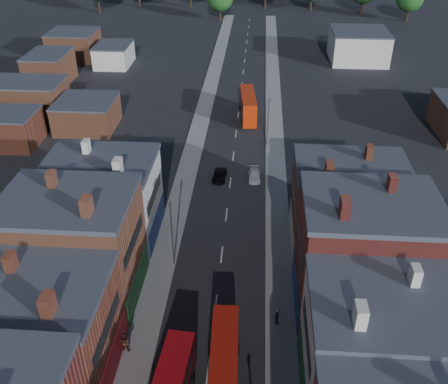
# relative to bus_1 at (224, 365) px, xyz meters

# --- Properties ---
(pavement_west) EXTENTS (3.00, 200.00, 0.12)m
(pavement_west) POSITION_rel_bus_1_xyz_m (-8.00, 35.12, -2.24)
(pavement_west) COLOR gray
(pavement_west) RESTS_ON ground
(pavement_east) EXTENTS (3.00, 200.00, 0.12)m
(pavement_east) POSITION_rel_bus_1_xyz_m (5.00, 35.12, -2.24)
(pavement_east) COLOR gray
(pavement_east) RESTS_ON ground
(lamp_post_2) EXTENTS (0.25, 0.70, 8.12)m
(lamp_post_2) POSITION_rel_bus_1_xyz_m (-6.70, 15.12, 2.41)
(lamp_post_2) COLOR slate
(lamp_post_2) RESTS_ON ground
(lamp_post_3) EXTENTS (0.25, 0.70, 8.12)m
(lamp_post_3) POSITION_rel_bus_1_xyz_m (3.70, 45.12, 2.41)
(lamp_post_3) COLOR slate
(lamp_post_3) RESTS_ON ground
(bus_1) EXTENTS (2.78, 9.94, 4.26)m
(bus_1) POSITION_rel_bus_1_xyz_m (0.00, 0.00, 0.00)
(bus_1) COLOR #AF160A
(bus_1) RESTS_ON ground
(bus_2) EXTENTS (3.41, 10.67, 4.53)m
(bus_2) POSITION_rel_bus_1_xyz_m (0.25, 55.78, 0.14)
(bus_2) COLOR #B82708
(bus_2) RESTS_ON ground
(car_2) EXTENTS (2.05, 4.04, 1.09)m
(car_2) POSITION_rel_bus_1_xyz_m (-3.10, 33.99, -1.75)
(car_2) COLOR black
(car_2) RESTS_ON ground
(car_3) EXTENTS (1.84, 4.12, 1.17)m
(car_3) POSITION_rel_bus_1_xyz_m (1.85, 34.53, -1.71)
(car_3) COLOR silver
(car_3) RESTS_ON ground
(ped_1) EXTENTS (1.06, 0.75, 1.98)m
(ped_1) POSITION_rel_bus_1_xyz_m (-9.20, 2.88, -1.19)
(ped_1) COLOR #47281C
(ped_1) RESTS_ON pavement_west
(ped_3) EXTENTS (0.55, 1.12, 1.88)m
(ped_3) POSITION_rel_bus_1_xyz_m (4.55, 6.99, -1.24)
(ped_3) COLOR #58534B
(ped_3) RESTS_ON pavement_east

